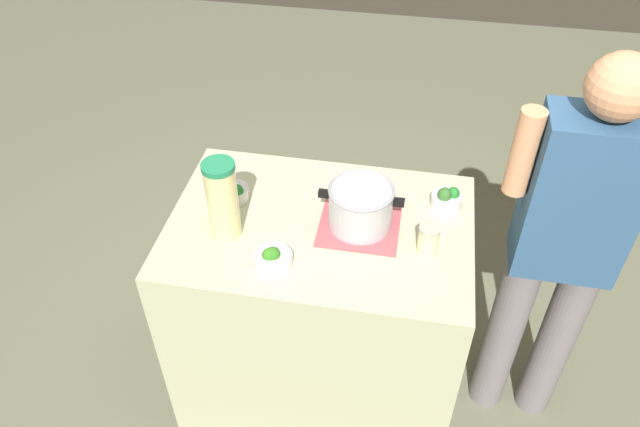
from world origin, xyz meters
The scene contains 10 objects.
ground_plane centered at (0.00, 0.00, 0.00)m, with size 8.00×8.00×0.00m, color #6C6E57.
counter_slab centered at (0.00, 0.00, 0.47)m, with size 1.09×0.75×0.94m, color #BCBF98.
dish_cloth centered at (0.14, 0.02, 0.94)m, with size 0.29×0.28×0.01m, color #B25258.
cooking_pot centered at (0.14, 0.02, 1.03)m, with size 0.30×0.23×0.16m.
lemonade_pitcher centered at (-0.32, -0.10, 1.09)m, with size 0.11×0.11×0.30m.
mason_jar centered at (0.38, -0.07, 1.00)m, with size 0.07×0.07×0.11m.
broccoli_bowl_front centered at (0.44, 0.18, 0.98)m, with size 0.11×0.11×0.09m.
broccoli_bowl_center centered at (-0.12, -0.22, 0.97)m, with size 0.13×0.13×0.07m.
broccoli_bowl_back centered at (-0.34, 0.08, 0.97)m, with size 0.11×0.11×0.08m.
person_cook centered at (0.84, 0.03, 0.92)m, with size 0.50×0.20×1.66m.
Camera 1 is at (0.29, -1.60, 2.43)m, focal length 34.48 mm.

